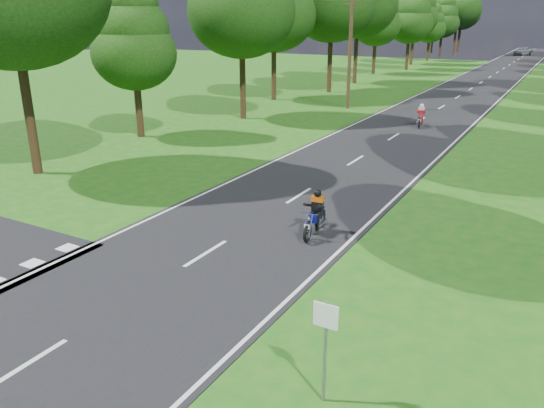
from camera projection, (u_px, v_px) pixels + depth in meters
The scene contains 8 objects.
ground at pixel (160, 282), 13.66m from camera, with size 160.00×160.00×0.00m, color #185814.
main_road at pixel (481, 83), 54.72m from camera, with size 7.00×140.00×0.02m, color black.
road_markings at pixel (477, 84), 53.24m from camera, with size 7.40×140.00×0.01m.
telegraph_pole at pixel (350, 52), 38.07m from camera, with size 1.20×0.26×8.00m.
road_sign at pixel (325, 336), 9.02m from camera, with size 0.45×0.07×2.00m.
rider_near_blue at pixel (315, 213), 16.45m from camera, with size 0.57×1.70×1.41m, color navy, non-canonical shape.
rider_far_red at pixel (421, 115), 32.66m from camera, with size 0.56×1.67×1.39m, color #AD0D13, non-canonical shape.
distant_car at pixel (523, 51), 92.95m from camera, with size 1.73×4.30×1.47m, color silver.
Camera 1 is at (8.51, -9.21, 6.48)m, focal length 35.00 mm.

